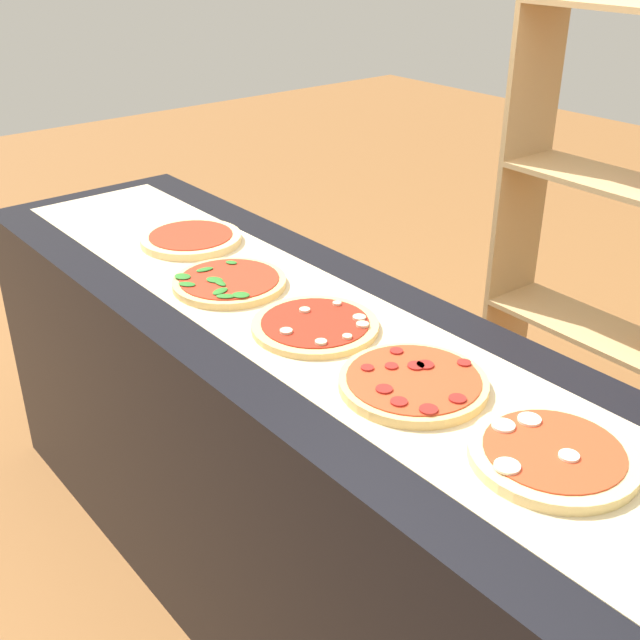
% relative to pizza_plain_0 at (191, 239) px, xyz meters
% --- Properties ---
extents(ground_plane, '(12.00, 12.00, 0.00)m').
position_rel_pizza_plain_0_xyz_m(ground_plane, '(0.64, -0.04, -0.94)').
color(ground_plane, brown).
extents(counter, '(2.59, 0.66, 0.92)m').
position_rel_pizza_plain_0_xyz_m(counter, '(0.64, -0.04, -0.48)').
color(counter, black).
rests_on(counter, ground_plane).
extents(parchment_paper, '(2.44, 0.42, 0.00)m').
position_rel_pizza_plain_0_xyz_m(parchment_paper, '(0.64, -0.04, -0.01)').
color(parchment_paper, beige).
rests_on(parchment_paper, counter).
extents(pizza_plain_0, '(0.29, 0.29, 0.02)m').
position_rel_pizza_plain_0_xyz_m(pizza_plain_0, '(0.00, 0.00, 0.00)').
color(pizza_plain_0, '#E5C17F').
rests_on(pizza_plain_0, parchment_paper).
extents(pizza_spinach_1, '(0.29, 0.29, 0.03)m').
position_rel_pizza_plain_0_xyz_m(pizza_spinach_1, '(0.32, -0.08, -0.00)').
color(pizza_spinach_1, '#DBB26B').
rests_on(pizza_spinach_1, parchment_paper).
extents(pizza_mushroom_2, '(0.29, 0.29, 0.02)m').
position_rel_pizza_plain_0_xyz_m(pizza_mushroom_2, '(0.64, -0.06, -0.00)').
color(pizza_mushroom_2, '#DBB26B').
rests_on(pizza_mushroom_2, parchment_paper).
extents(pizza_pepperoni_3, '(0.30, 0.30, 0.03)m').
position_rel_pizza_plain_0_xyz_m(pizza_pepperoni_3, '(0.96, -0.06, -0.00)').
color(pizza_pepperoni_3, '#DBB26B').
rests_on(pizza_pepperoni_3, parchment_paper).
extents(pizza_mozzarella_4, '(0.30, 0.30, 0.03)m').
position_rel_pizza_plain_0_xyz_m(pizza_mozzarella_4, '(1.28, -0.04, -0.00)').
color(pizza_mozzarella_4, '#E5C17F').
rests_on(pizza_mozzarella_4, parchment_paper).
extents(bookshelf, '(0.79, 0.28, 1.55)m').
position_rel_pizza_plain_0_xyz_m(bookshelf, '(0.75, 1.15, -0.22)').
color(bookshelf, tan).
rests_on(bookshelf, ground_plane).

